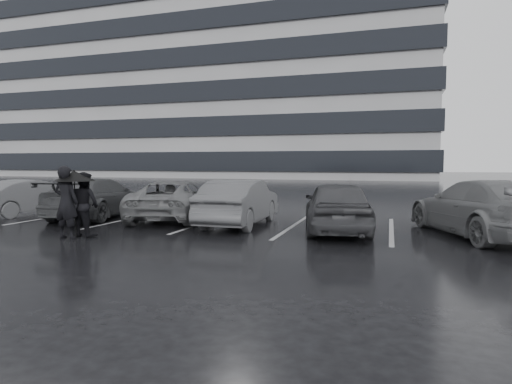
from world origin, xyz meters
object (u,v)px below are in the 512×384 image
Objects in this scene: car_main at (337,206)px; car_east at (483,208)px; car_west_d at (33,197)px; car_west_b at (174,200)px; car_west_c at (97,198)px; pedestrian_right at (84,204)px; pedestrian_left at (66,202)px; car_west_a at (240,202)px.

car_main is 0.82× the size of car_east.
car_west_b is at bearing -161.64° from car_west_d.
car_west_c is 2.81m from car_west_d.
pedestrian_right is at bearing 12.41° from car_main.
car_west_b is at bearing -23.87° from car_east.
car_west_b is 2.56× the size of pedestrian_left.
pedestrian_right is at bearing 113.78° from car_west_c.
car_west_a is 1.08× the size of car_west_d.
car_west_a is 4.38m from pedestrian_right.
car_east is 2.78× the size of pedestrian_left.
car_west_d is (-2.81, 0.05, -0.04)m from car_west_c.
car_main is at bearing 170.85° from car_west_a.
pedestrian_left is (-3.32, -3.49, 0.22)m from car_west_a.
pedestrian_left is at bearing -0.84° from car_east.
car_main is 6.65m from pedestrian_right.
pedestrian_right is at bearing 66.89° from car_west_b.
car_east is at bearing 177.69° from car_west_a.
car_west_c is 2.84× the size of pedestrian_right.
car_west_b is 3.68m from pedestrian_right.
car_main is 0.99× the size of car_west_a.
pedestrian_left reaches higher than car_west_a.
car_west_c reaches higher than car_west_b.
car_west_c is at bearing -5.07° from car_west_b.
car_east reaches higher than car_west_b.
car_main is 1.07× the size of car_west_d.
pedestrian_left is 0.48m from pedestrian_right.
car_main reaches higher than car_west_d.
car_west_a is at bearing -166.81° from car_west_d.
car_west_d is at bearing -37.53° from pedestrian_left.
car_west_d is (-5.53, -0.36, -0.01)m from car_west_b.
pedestrian_left reaches higher than car_west_b.
car_west_c is at bearing -3.27° from car_west_a.
pedestrian_right is (4.92, -3.27, 0.19)m from car_west_d.
car_west_a reaches higher than car_west_b.
car_west_a is at bearing -20.54° from car_east.
pedestrian_left is at bearing 77.29° from pedestrian_right.
car_west_d is 6.02m from pedestrian_left.
car_main is at bearing -14.98° from car_east.
pedestrian_right is (0.19, 0.43, -0.08)m from pedestrian_left.
pedestrian_right reaches higher than car_west_a.
pedestrian_left is at bearing 156.64° from car_west_d.
pedestrian_right reaches higher than car_west_b.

